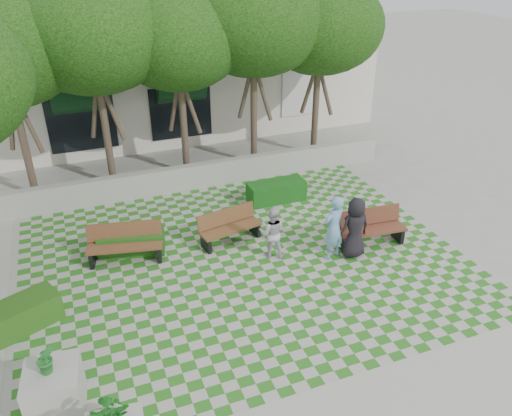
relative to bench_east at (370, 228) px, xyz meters
name	(u,v)px	position (x,y,z in m)	size (l,w,h in m)	color
ground	(259,283)	(-3.79, -0.61, -0.52)	(90.00, 90.00, 0.00)	gray
lawn	(246,262)	(-3.79, 0.39, -0.51)	(12.00, 12.00, 0.00)	#2B721E
retaining_wall	(196,176)	(-3.79, 5.59, -0.07)	(15.00, 0.36, 0.90)	#9E9B93
bench_east	(370,228)	(0.00, 0.00, 0.00)	(2.09, 0.85, 1.07)	#582D1E
bench_mid	(229,227)	(-3.84, 1.65, -0.04)	(1.97, 0.97, 0.99)	brown
bench_west	(125,244)	(-6.89, 1.76, 0.01)	(2.17, 1.11, 1.09)	brown
hedge_midright	(276,191)	(-1.48, 3.57, -0.17)	(1.98, 0.79, 0.69)	#144B15
hedge_midleft	(132,242)	(-6.67, 2.11, -0.19)	(1.85, 0.74, 0.65)	#194A13
hedge_west	(15,318)	(-9.71, -0.24, -0.17)	(2.01, 0.80, 0.70)	#204B14
planter_back	(54,389)	(-8.90, -2.96, 0.04)	(1.11, 1.11, 1.67)	#9E9B93
person_blue	(334,228)	(-1.40, -0.24, 0.45)	(0.71, 0.46, 1.94)	#6E9EC8
person_dark	(355,228)	(-0.80, -0.37, 0.39)	(0.89, 0.58, 1.81)	black
person_white	(272,232)	(-2.96, 0.46, 0.25)	(0.75, 0.58, 1.54)	silver
tree_row	(130,46)	(-5.65, 5.34, 4.66)	(17.70, 13.40, 7.41)	#47382B
building	(169,69)	(-2.85, 13.46, 2.00)	(18.00, 8.92, 5.15)	silver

